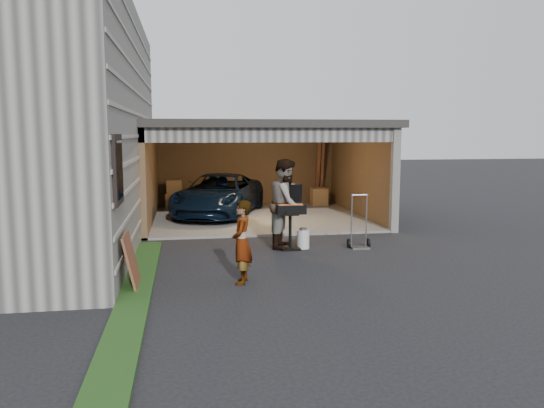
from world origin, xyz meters
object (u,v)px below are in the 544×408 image
at_px(minivan, 219,197).
at_px(bbq_grill, 290,211).
at_px(plywood_panel, 132,261).
at_px(hand_truck, 359,238).
at_px(propane_tank, 303,239).
at_px(woman, 242,242).
at_px(man, 286,203).

bearing_deg(minivan, bbq_grill, -57.12).
distance_m(bbq_grill, plywood_panel, 4.08).
relative_size(minivan, bbq_grill, 3.17).
relative_size(bbq_grill, hand_truck, 1.17).
bearing_deg(bbq_grill, propane_tank, 1.25).
relative_size(woman, man, 0.72).
height_order(minivan, bbq_grill, bbq_grill).
height_order(woman, plywood_panel, woman).
height_order(minivan, man, man).
bearing_deg(man, plywood_panel, 152.22).
bearing_deg(plywood_panel, bbq_grill, 38.45).
bearing_deg(minivan, woman, -72.27).
height_order(man, bbq_grill, man).
relative_size(plywood_panel, hand_truck, 0.76).
bearing_deg(minivan, man, -56.99).
xyz_separation_m(woman, plywood_panel, (-1.84, 0.01, -0.26)).
bearing_deg(woman, minivan, -168.57).
relative_size(man, propane_tank, 4.80).
bearing_deg(plywood_panel, woman, -0.33).
xyz_separation_m(propane_tank, plywood_panel, (-3.49, -2.53, 0.25)).
distance_m(man, hand_truck, 1.81).
bearing_deg(minivan, plywood_panel, -86.21).
distance_m(woman, propane_tank, 3.07).
height_order(woman, bbq_grill, woman).
bearing_deg(woman, bbq_grill, 164.22).
distance_m(propane_tank, plywood_panel, 4.32).
bearing_deg(plywood_panel, propane_tank, 35.98).
relative_size(minivan, hand_truck, 3.72).
height_order(plywood_panel, hand_truck, hand_truck).
relative_size(propane_tank, plywood_panel, 0.45).
bearing_deg(woman, propane_tank, 159.14).
bearing_deg(man, minivan, 35.76).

